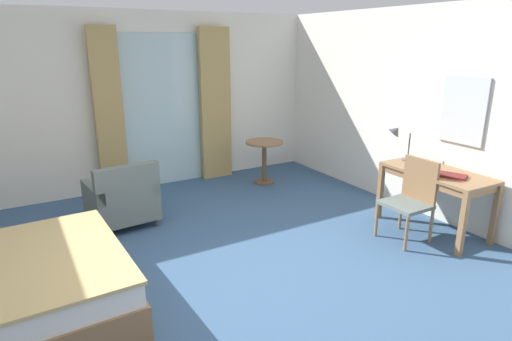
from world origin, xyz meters
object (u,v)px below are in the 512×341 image
at_px(closed_book, 451,175).
at_px(desk_chair, 412,196).
at_px(writing_desk, 436,179).
at_px(round_cafe_table, 264,153).
at_px(desk_lamp, 398,135).
at_px(armchair_by_window, 123,200).

bearing_deg(closed_book, desk_chair, 124.86).
relative_size(writing_desk, desk_chair, 1.34).
distance_m(closed_book, round_cafe_table, 2.90).
height_order(desk_lamp, round_cafe_table, desk_lamp).
xyz_separation_m(closed_book, round_cafe_table, (-0.74, 2.79, -0.26)).
bearing_deg(writing_desk, round_cafe_table, 107.31).
distance_m(writing_desk, round_cafe_table, 2.70).
bearing_deg(writing_desk, desk_chair, -179.32).
distance_m(desk_lamp, round_cafe_table, 2.19).
relative_size(desk_chair, round_cafe_table, 1.37).
distance_m(closed_book, armchair_by_window, 3.86).
bearing_deg(writing_desk, armchair_by_window, 147.77).
bearing_deg(round_cafe_table, desk_chair, -81.34).
bearing_deg(desk_chair, round_cafe_table, 98.66).
bearing_deg(armchair_by_window, desk_chair, -35.94).
xyz_separation_m(writing_desk, round_cafe_table, (-0.80, 2.57, -0.16)).
height_order(desk_lamp, closed_book, desk_lamp).
bearing_deg(desk_lamp, round_cafe_table, 111.13).
relative_size(writing_desk, armchair_by_window, 1.52).
distance_m(writing_desk, desk_chair, 0.43).
xyz_separation_m(desk_lamp, closed_book, (-0.02, -0.82, -0.31)).
bearing_deg(armchair_by_window, round_cafe_table, 13.39).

